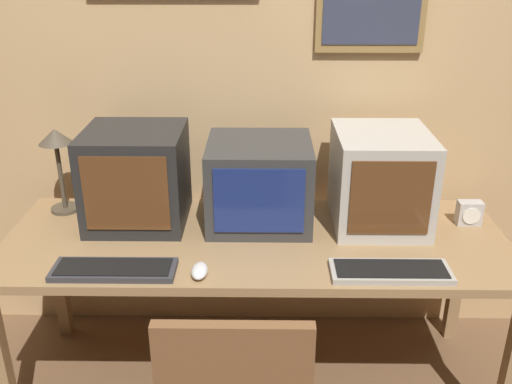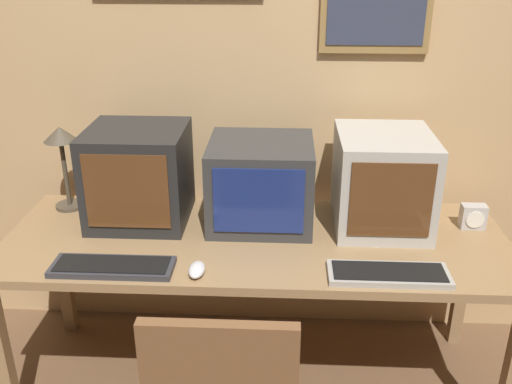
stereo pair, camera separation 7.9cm
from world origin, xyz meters
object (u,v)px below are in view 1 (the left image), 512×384
at_px(desk_lamp, 57,150).
at_px(desk_clock, 469,213).
at_px(monitor_left, 136,177).
at_px(keyboard_side, 391,271).
at_px(mouse_near_keyboard, 199,271).
at_px(monitor_right, 380,179).
at_px(monitor_center, 259,183).
at_px(keyboard_main, 114,270).

bearing_deg(desk_lamp, desk_clock, -3.74).
height_order(monitor_left, desk_clock, monitor_left).
distance_m(keyboard_side, mouse_near_keyboard, 0.70).
bearing_deg(monitor_right, keyboard_side, -93.45).
relative_size(monitor_center, keyboard_side, 0.99).
distance_m(desk_clock, desk_lamp, 1.79).
distance_m(mouse_near_keyboard, desk_lamp, 0.90).
bearing_deg(monitor_center, keyboard_main, -140.40).
xyz_separation_m(monitor_center, mouse_near_keyboard, (-0.21, -0.45, -0.16)).
relative_size(monitor_right, keyboard_side, 1.01).
xyz_separation_m(monitor_right, desk_clock, (0.39, -0.02, -0.15)).
bearing_deg(keyboard_side, mouse_near_keyboard, -178.74).
height_order(keyboard_main, keyboard_side, same).
bearing_deg(keyboard_side, desk_clock, 44.66).
height_order(monitor_center, monitor_right, monitor_right).
xyz_separation_m(monitor_left, monitor_center, (0.52, 0.01, -0.03)).
bearing_deg(keyboard_main, monitor_center, 39.60).
bearing_deg(desk_lamp, keyboard_side, -21.18).
xyz_separation_m(keyboard_side, mouse_near_keyboard, (-0.70, -0.02, 0.01)).
distance_m(keyboard_side, desk_clock, 0.59).
relative_size(monitor_right, mouse_near_keyboard, 3.89).
xyz_separation_m(keyboard_main, keyboard_side, (1.01, 0.00, 0.00)).
height_order(keyboard_side, mouse_near_keyboard, mouse_near_keyboard).
xyz_separation_m(mouse_near_keyboard, desk_lamp, (-0.66, 0.54, 0.27)).
height_order(monitor_center, keyboard_side, monitor_center).
relative_size(keyboard_main, desk_clock, 4.33).
bearing_deg(keyboard_main, desk_lamp, 123.41).
distance_m(monitor_left, desk_lamp, 0.38).
height_order(monitor_right, desk_clock, monitor_right).
bearing_deg(monitor_center, monitor_right, -0.74).
bearing_deg(monitor_right, desk_clock, -2.91).
relative_size(keyboard_side, desk_clock, 4.19).
bearing_deg(desk_clock, keyboard_side, -135.34).
relative_size(monitor_center, monitor_right, 0.99).
height_order(monitor_left, keyboard_main, monitor_left).
xyz_separation_m(mouse_near_keyboard, desk_clock, (1.11, 0.43, 0.03)).
bearing_deg(monitor_left, keyboard_main, -91.21).
xyz_separation_m(keyboard_side, desk_clock, (0.42, 0.41, 0.04)).
xyz_separation_m(monitor_center, keyboard_main, (-0.53, -0.44, -0.17)).
height_order(keyboard_main, mouse_near_keyboard, mouse_near_keyboard).
bearing_deg(desk_clock, monitor_left, 179.18).
bearing_deg(monitor_center, mouse_near_keyboard, -115.31).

